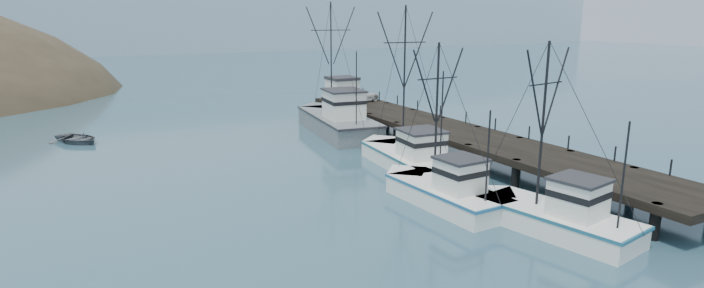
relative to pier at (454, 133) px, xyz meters
name	(u,v)px	position (x,y,z in m)	size (l,w,h in m)	color
ground	(430,254)	(-14.00, -16.00, -1.69)	(400.00, 400.00, 0.00)	#2B4D60
pier	(454,133)	(0.00, 0.00, 0.00)	(6.00, 44.00, 2.00)	black
distant_ridge	(145,51)	(-4.00, 154.00, -1.69)	(360.00, 40.00, 26.00)	#9EB2C6
trawler_near	(551,216)	(-6.37, -16.54, -0.87)	(4.88, 10.32, 10.53)	white
trawler_mid	(443,191)	(-8.92, -10.34, -0.87)	(3.89, 10.20, 10.25)	white
trawler_far	(410,157)	(-6.03, -2.30, -0.87)	(4.98, 12.49, 12.55)	white
work_vessel	(337,120)	(-5.25, 11.91, -0.46)	(6.40, 15.76, 13.10)	slate
pier_shed	(342,89)	(-1.50, 18.00, 1.73)	(3.00, 3.20, 2.80)	silver
pickup_truck	(360,96)	(0.28, 17.19, 0.99)	(2.27, 4.92, 1.37)	silver
motorboat	(78,142)	(-28.36, 19.24, -1.69)	(3.64, 5.10, 1.06)	#4E5257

